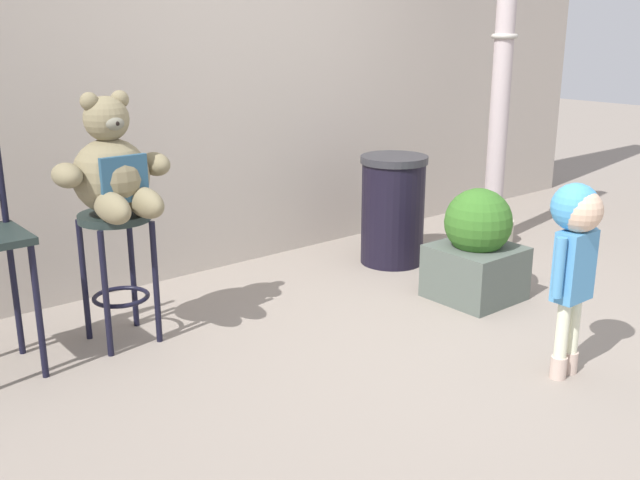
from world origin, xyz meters
The scene contains 7 objects.
ground_plane centered at (0.00, 0.00, 0.00)m, with size 24.00×24.00×0.00m, color gray.
bar_stool_with_teddy centered at (-1.28, 1.02, 0.50)m, with size 0.37×0.37×0.71m.
teddy_bear centered at (-1.28, 0.99, 0.93)m, with size 0.60×0.54×0.62m.
child_walking centered at (0.19, -0.71, 0.69)m, with size 0.30×0.24×0.95m.
trash_bin centered at (0.78, 1.06, 0.39)m, with size 0.47×0.47×0.77m.
lamppost centered at (1.73, 0.92, 1.05)m, with size 0.34×0.34×2.68m.
planter_with_shrub centered at (0.68, 0.23, 0.32)m, with size 0.48×0.48×0.69m.
Camera 1 is at (-2.77, -2.46, 1.65)m, focal length 41.01 mm.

